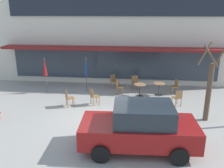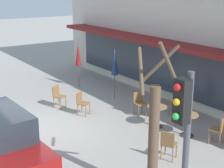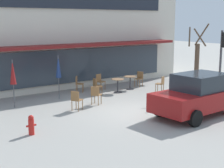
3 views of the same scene
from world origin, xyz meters
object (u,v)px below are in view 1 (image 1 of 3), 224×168
Objects in this scene: cafe_chair_2 at (69,97)px; patio_umbrella_green_folded at (45,67)px; cafe_chair_4 at (135,82)px; parked_sedan at (140,127)px; street_tree at (209,88)px; cafe_chair_0 at (119,86)px; cafe_table_near_wall at (159,87)px; cafe_chair_3 at (175,86)px; patio_umbrella_cream_folded at (86,66)px; cafe_chair_1 at (178,97)px; cafe_chair_6 at (94,96)px; cafe_chair_5 at (114,80)px; cafe_table_streetside at (140,88)px.

patio_umbrella_green_folded is at bearing 134.13° from cafe_chair_2.
parked_sedan is (0.26, -6.92, 0.35)m from cafe_chair_4.
cafe_chair_0 is at bearing 144.32° from street_tree.
patio_umbrella_green_folded reaches higher than cafe_chair_0.
patio_umbrella_green_folded reaches higher than parked_sedan.
cafe_chair_4 is at bearing 11.93° from patio_umbrella_green_folded.
cafe_table_near_wall is 0.85× the size of cafe_chair_3.
cafe_chair_0 and cafe_chair_2 have the same top height.
street_tree is at bearing -27.93° from patio_umbrella_cream_folded.
parked_sedan reaches higher than cafe_chair_0.
parked_sedan is at bearing -115.34° from cafe_chair_1.
cafe_chair_3 is at bearing 19.71° from cafe_table_near_wall.
cafe_chair_2 and cafe_chair_3 have the same top height.
patio_umbrella_cream_folded is at bearing 160.76° from cafe_chair_1.
cafe_table_near_wall is at bearing 27.69° from cafe_chair_6.
street_tree reaches higher than cafe_chair_5.
cafe_chair_4 is (-0.31, 1.28, 0.01)m from cafe_table_streetside.
cafe_table_streetside is 0.18× the size of parked_sedan.
cafe_chair_0 and cafe_chair_6 have the same top height.
cafe_chair_4 reaches higher than cafe_table_streetside.
cafe_chair_3 is (2.14, 0.67, 0.01)m from cafe_table_streetside.
patio_umbrella_cream_folded is 2.47× the size of cafe_chair_0.
cafe_chair_4 is 1.38m from cafe_chair_5.
patio_umbrella_cream_folded is 7.01m from parked_sedan.
street_tree is (3.36, -4.15, 1.07)m from cafe_chair_4.
cafe_chair_5 is at bearing 140.55° from cafe_table_streetside.
patio_umbrella_cream_folded is at bearing 177.45° from cafe_table_near_wall.
cafe_chair_1 is at bearing 124.95° from street_tree.
cafe_chair_2 is 1.00× the size of cafe_chair_6.
cafe_chair_2 is at bearing -173.76° from cafe_chair_1.
street_tree is (0.92, -3.54, 1.07)m from cafe_chair_3.
patio_umbrella_green_folded is at bearing 178.78° from cafe_table_streetside.
patio_umbrella_green_folded is 2.47× the size of cafe_chair_3.
cafe_chair_6 is at bearing 121.18° from parked_sedan.
cafe_table_streetside is at bearing -164.47° from cafe_table_near_wall.
cafe_table_streetside is (-1.14, -0.32, 0.00)m from cafe_table_near_wall.
cafe_chair_3 reaches higher than cafe_table_streetside.
cafe_chair_0 is 1.42m from cafe_chair_4.
cafe_chair_3 is 3.81m from street_tree.
cafe_chair_3 is at bearing -10.49° from cafe_chair_5.
parked_sedan is at bearing -138.25° from street_tree.
cafe_table_near_wall is 0.85× the size of cafe_chair_2.
cafe_chair_6 is (-2.19, -2.87, 0.00)m from cafe_chair_4.
cafe_chair_6 is 5.79m from street_tree.
cafe_table_near_wall is at bearing 2.25° from cafe_chair_0.
cafe_table_near_wall is at bearing -20.66° from cafe_chair_5.
patio_umbrella_cream_folded is 2.75m from cafe_chair_2.
cafe_chair_6 is (-3.64, -1.91, 0.01)m from cafe_table_near_wall.
cafe_chair_4 is (5.49, 1.16, -1.10)m from patio_umbrella_green_folded.
cafe_chair_4 is at bearing 131.20° from cafe_chair_1.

